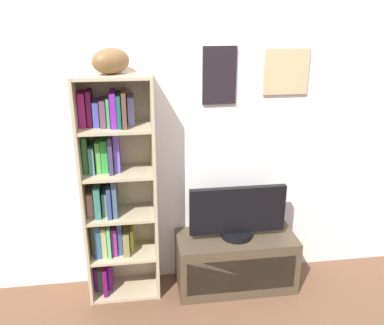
{
  "coord_description": "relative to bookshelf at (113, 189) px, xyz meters",
  "views": [
    {
      "loc": [
        -0.46,
        -1.6,
        1.93
      ],
      "look_at": [
        -0.12,
        0.85,
        1.01
      ],
      "focal_mm": 38.71,
      "sensor_mm": 36.0,
      "label": 1
    }
  ],
  "objects": [
    {
      "name": "back_wall",
      "position": [
        0.63,
        0.14,
        0.36
      ],
      "size": [
        4.8,
        0.08,
        2.32
      ],
      "color": "silver",
      "rests_on": "ground"
    },
    {
      "name": "bookshelf",
      "position": [
        0.0,
        0.0,
        0.0
      ],
      "size": [
        0.48,
        0.29,
        1.56
      ],
      "color": "tan",
      "rests_on": "ground"
    },
    {
      "name": "football",
      "position": [
        0.04,
        -0.03,
        0.84
      ],
      "size": [
        0.29,
        0.26,
        0.15
      ],
      "primitive_type": "ellipsoid",
      "rotation": [
        0.0,
        0.0,
        0.57
      ],
      "color": "brown",
      "rests_on": "bookshelf"
    },
    {
      "name": "tv_stand",
      "position": [
        0.85,
        -0.08,
        -0.59
      ],
      "size": [
        0.85,
        0.37,
        0.41
      ],
      "color": "#473B2A",
      "rests_on": "ground"
    },
    {
      "name": "television",
      "position": [
        0.85,
        -0.08,
        -0.21
      ],
      "size": [
        0.68,
        0.22,
        0.38
      ],
      "color": "black",
      "rests_on": "tv_stand"
    }
  ]
}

